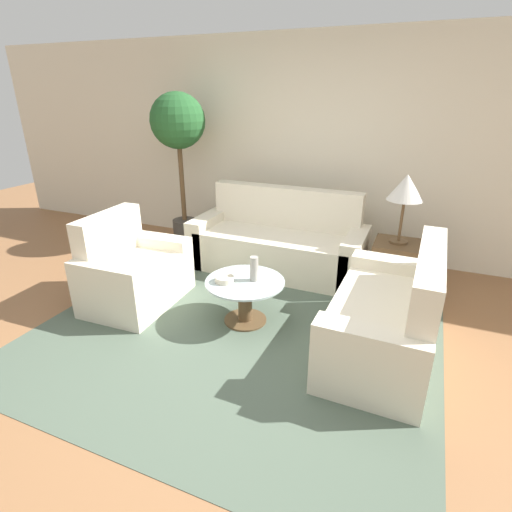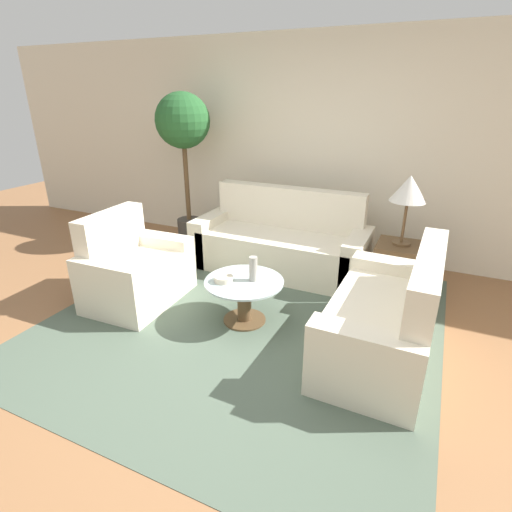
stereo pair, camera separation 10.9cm
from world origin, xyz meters
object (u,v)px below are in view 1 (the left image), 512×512
at_px(vase, 254,269).
at_px(bowl, 224,279).
at_px(sofa_main, 279,244).
at_px(coffee_table, 245,295).
at_px(loveseat, 391,321).
at_px(armchair, 131,274).
at_px(potted_plant, 179,135).
at_px(table_lamp, 406,189).

bearing_deg(vase, bowl, -150.18).
xyz_separation_m(sofa_main, coffee_table, (0.13, -1.25, -0.04)).
bearing_deg(sofa_main, loveseat, -41.88).
bearing_deg(coffee_table, sofa_main, 96.05).
height_order(armchair, potted_plant, potted_plant).
distance_m(table_lamp, potted_plant, 2.75).
distance_m(sofa_main, loveseat, 1.85).
height_order(coffee_table, table_lamp, table_lamp).
relative_size(sofa_main, table_lamp, 2.83).
relative_size(loveseat, table_lamp, 2.10).
xyz_separation_m(armchair, bowl, (1.04, -0.00, 0.14)).
bearing_deg(coffee_table, loveseat, 0.52).
bearing_deg(sofa_main, armchair, -128.45).
distance_m(sofa_main, armchair, 1.70).
height_order(sofa_main, table_lamp, table_lamp).
height_order(armchair, loveseat, loveseat).
height_order(sofa_main, loveseat, sofa_main).
height_order(sofa_main, potted_plant, potted_plant).
xyz_separation_m(table_lamp, vase, (-1.10, -1.17, -0.56)).
relative_size(loveseat, potted_plant, 0.75).
bearing_deg(coffee_table, vase, 29.61).
distance_m(sofa_main, table_lamp, 1.52).
height_order(armchair, vase, armchair).
distance_m(armchair, table_lamp, 2.81).
distance_m(loveseat, bowl, 1.41).
bearing_deg(potted_plant, sofa_main, -7.92).
distance_m(coffee_table, bowl, 0.25).
relative_size(sofa_main, coffee_table, 2.80).
bearing_deg(sofa_main, potted_plant, 172.08).
xyz_separation_m(coffee_table, table_lamp, (1.17, 1.21, 0.81)).
bearing_deg(potted_plant, bowl, -47.86).
bearing_deg(loveseat, bowl, -84.75).
bearing_deg(sofa_main, bowl, -90.99).
bearing_deg(bowl, table_lamp, 44.42).
relative_size(coffee_table, bowl, 4.29).
relative_size(table_lamp, bowl, 4.25).
xyz_separation_m(sofa_main, vase, (0.20, -1.21, 0.22)).
xyz_separation_m(sofa_main, table_lamp, (1.30, -0.04, 0.78)).
bearing_deg(bowl, sofa_main, 89.01).
xyz_separation_m(table_lamp, potted_plant, (-2.72, 0.24, 0.38)).
bearing_deg(potted_plant, armchair, -77.00).
bearing_deg(loveseat, coffee_table, -88.34).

